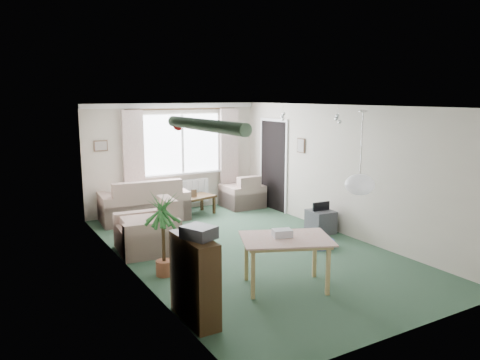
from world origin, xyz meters
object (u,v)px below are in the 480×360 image
armchair_corner (242,191)px  coffee_table (194,206)px  dining_table (286,263)px  tv_cube (321,221)px  bookshelf (195,279)px  sofa (144,199)px  houseplant (163,235)px  armchair_left (147,226)px  pet_bed (318,243)px

armchair_corner → coffee_table: (-1.31, -0.13, -0.17)m
dining_table → tv_cube: (2.08, 1.76, -0.12)m
bookshelf → sofa: bearing=77.8°
armchair_corner → houseplant: bearing=45.8°
sofa → armchair_left: bearing=77.4°
coffee_table → pet_bed: size_ratio=1.70×
armchair_left → pet_bed: 2.95m
pet_bed → armchair_corner: bearing=83.9°
houseplant → armchair_left: bearing=82.7°
dining_table → pet_bed: bearing=36.9°
armchair_left → coffee_table: size_ratio=1.06×
sofa → armchair_corner: 2.37m
coffee_table → bookshelf: bearing=-114.4°
dining_table → pet_bed: size_ratio=1.99×
armchair_left → houseplant: size_ratio=0.81×
armchair_corner → armchair_left: 3.54m
armchair_left → houseplant: 1.19m
armchair_left → bookshelf: size_ratio=0.98×
armchair_left → pet_bed: size_ratio=1.79×
sofa → bookshelf: bearing=83.1°
armchair_corner → dining_table: (-1.86, -4.31, -0.04)m
houseplant → pet_bed: houseplant is taller
armchair_left → pet_bed: armchair_left is taller
armchair_corner → dining_table: 4.69m
sofa → armchair_left: (-0.61, -1.94, -0.00)m
bookshelf → dining_table: 1.48m
bookshelf → pet_bed: (2.98, 1.39, -0.44)m
coffee_table → dining_table: dining_table is taller
bookshelf → tv_cube: bookshelf is taller
sofa → armchair_left: sofa is taller
armchair_left → sofa: bearing=167.5°
armchair_left → tv_cube: armchair_left is taller
dining_table → bookshelf: bearing=-170.5°
tv_cube → pet_bed: bearing=-128.2°
pet_bed → houseplant: bearing=178.4°
armchair_left → houseplant: bearing=-2.3°
houseplant → dining_table: (1.27, -1.22, -0.26)m
sofa → coffee_table: 1.09m
armchair_corner → armchair_left: (-2.98, -1.91, 0.06)m
sofa → houseplant: bearing=81.1°
coffee_table → houseplant: houseplant is taller
houseplant → dining_table: size_ratio=1.11×
armchair_left → pet_bed: (2.64, -1.25, -0.38)m
coffee_table → pet_bed: bearing=-72.2°
armchair_corner → bookshelf: size_ratio=0.85×
dining_table → armchair_corner: bearing=66.7°
houseplant → dining_table: bearing=-44.0°
sofa → armchair_corner: size_ratio=2.07×
houseplant → sofa: bearing=76.3°
armchair_corner → houseplant: houseplant is taller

